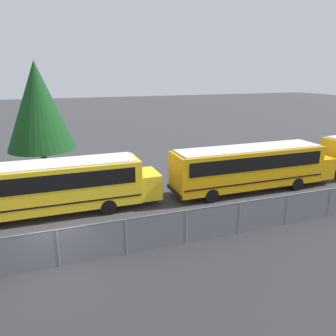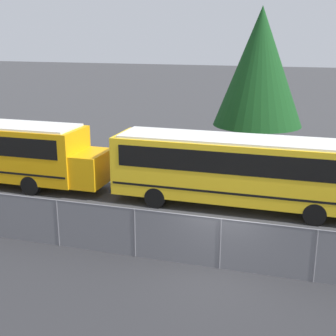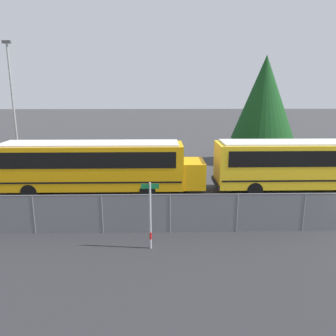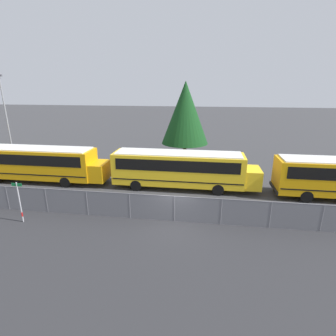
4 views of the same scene
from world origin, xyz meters
name	(u,v)px [view 2 (image 2 of 4)]	position (x,y,z in m)	size (l,w,h in m)	color
ground_plane	(219,268)	(0.00, 0.00, 0.00)	(200.00, 200.00, 0.00)	#38383A
fence	(220,243)	(0.00, 0.00, 0.92)	(78.27, 0.07, 1.81)	#9EA0A5
school_bus_2	(243,167)	(-0.15, 5.92, 1.89)	(12.51, 2.60, 3.20)	yellow
tree_1	(260,67)	(-0.56, 14.59, 5.63)	(5.35, 5.35, 9.12)	#51381E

